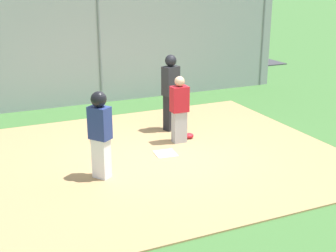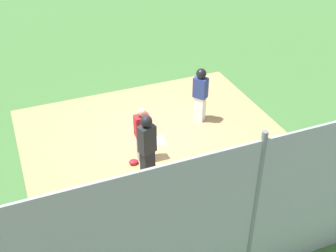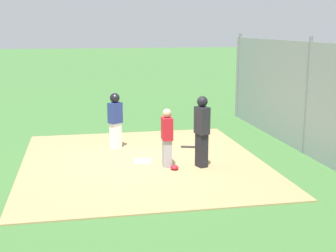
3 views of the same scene
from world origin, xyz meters
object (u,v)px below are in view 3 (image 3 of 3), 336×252
catcher (167,137)px  runner (115,117)px  umpire (202,130)px  home_plate (142,161)px  baseball_bat (194,147)px  catcher_mask (174,167)px

catcher → runner: size_ratio=0.92×
catcher → umpire: size_ratio=0.82×
runner → catcher: bearing=-7.9°
catcher → umpire: (-0.18, -0.88, 0.20)m
home_plate → baseball_bat: (1.13, -1.73, 0.02)m
catcher → umpire: 0.92m
home_plate → baseball_bat: bearing=-56.7°
catcher → baseball_bat: size_ratio=1.96×
home_plate → umpire: (-0.78, -1.44, 0.98)m
home_plate → umpire: 1.91m
baseball_bat → umpire: bearing=-82.6°
baseball_bat → catcher_mask: bearing=-100.9°
catcher → runner: 2.45m
home_plate → runner: runner is taller
runner → baseball_bat: runner is taller
umpire → catcher_mask: size_ratio=7.74×
home_plate → catcher: size_ratio=0.29×
home_plate → catcher: bearing=-136.4°
catcher → catcher_mask: (-0.31, -0.13, -0.73)m
umpire → baseball_bat: (1.91, -0.29, -0.96)m
baseball_bat → runner: bearing=-174.7°
catcher → baseball_bat: bearing=-122.9°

